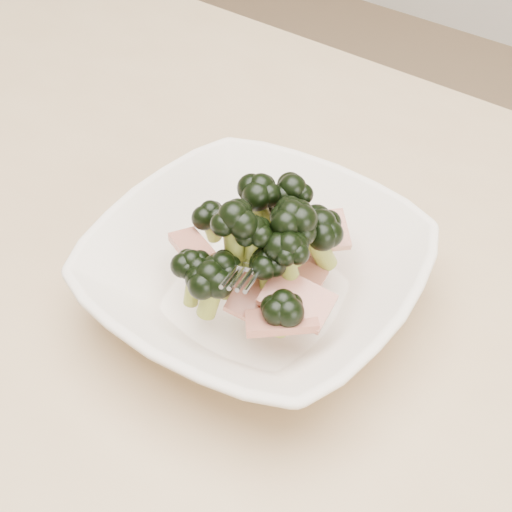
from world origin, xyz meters
name	(u,v)px	position (x,y,z in m)	size (l,w,h in m)	color
dining_table	(233,364)	(0.00, 0.00, 0.65)	(1.20, 0.80, 0.75)	tan
broccoli_dish	(257,268)	(0.02, 0.01, 0.79)	(0.26, 0.26, 0.12)	#F6E5D0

